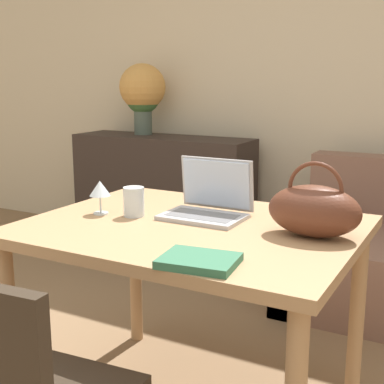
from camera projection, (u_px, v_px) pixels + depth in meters
wall_back at (326, 69)px, 3.65m from camera, size 10.00×0.06×2.70m
dining_table at (192, 249)px, 1.97m from camera, size 1.19×0.92×0.77m
sideboard at (163, 193)px, 4.07m from camera, size 1.39×0.40×0.86m
laptop at (209, 201)px, 2.05m from camera, size 0.31×0.24×0.22m
drinking_glass at (134, 202)px, 2.05m from camera, size 0.08×0.08×0.11m
wine_glass at (100, 190)px, 2.08m from camera, size 0.08×0.08×0.13m
handbag at (314, 210)px, 1.78m from camera, size 0.31×0.19×0.26m
flower_vase at (143, 92)px, 4.06m from camera, size 0.35×0.35×0.54m
book at (199, 261)px, 1.52m from camera, size 0.24×0.19×0.02m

